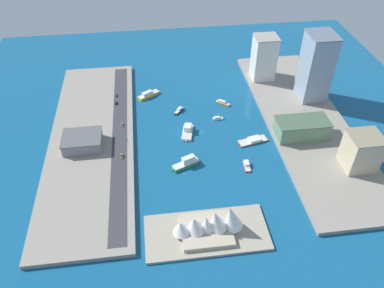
{
  "coord_description": "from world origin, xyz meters",
  "views": [
    {
      "loc": [
        42.38,
        259.57,
        209.71
      ],
      "look_at": [
        11.3,
        22.82,
        6.05
      ],
      "focal_mm": 35.7,
      "sensor_mm": 36.0,
      "label": 1
    }
  ],
  "objects_px": {
    "water_taxi_orange": "(223,103)",
    "ferry_green_doubledeck": "(186,163)",
    "opera_landmark": "(210,224)",
    "traffic_light_waterfront": "(128,141)",
    "patrol_launch_navy": "(179,110)",
    "taxi_yellow_cab": "(122,156)",
    "ferry_white_commuter": "(188,131)",
    "office_block_beige": "(361,151)",
    "tugboat_red": "(247,165)",
    "warehouse_low_gray": "(82,141)",
    "hotel_broad_white": "(264,58)",
    "van_white": "(122,125)",
    "ferry_yellow_fast": "(149,95)",
    "tower_tall_glass": "(316,67)",
    "barge_flat_brown": "(253,140)",
    "sailboat_small_white": "(218,118)",
    "terminal_long_green": "(302,128)",
    "suv_black": "(116,103)",
    "hatchback_blue": "(116,95)"
  },
  "relations": [
    {
      "from": "water_taxi_orange",
      "to": "ferry_green_doubledeck",
      "type": "distance_m",
      "value": 92.17
    },
    {
      "from": "water_taxi_orange",
      "to": "opera_landmark",
      "type": "distance_m",
      "value": 152.11
    },
    {
      "from": "traffic_light_waterfront",
      "to": "patrol_launch_navy",
      "type": "bearing_deg",
      "value": -135.19
    },
    {
      "from": "taxi_yellow_cab",
      "to": "opera_landmark",
      "type": "xyz_separation_m",
      "value": [
        -58.01,
        79.53,
        5.71
      ]
    },
    {
      "from": "opera_landmark",
      "to": "ferry_white_commuter",
      "type": "bearing_deg",
      "value": -89.19
    },
    {
      "from": "taxi_yellow_cab",
      "to": "opera_landmark",
      "type": "height_order",
      "value": "opera_landmark"
    },
    {
      "from": "office_block_beige",
      "to": "ferry_white_commuter",
      "type": "bearing_deg",
      "value": -26.08
    },
    {
      "from": "tugboat_red",
      "to": "office_block_beige",
      "type": "distance_m",
      "value": 86.77
    },
    {
      "from": "warehouse_low_gray",
      "to": "hotel_broad_white",
      "type": "bearing_deg",
      "value": -153.18
    },
    {
      "from": "van_white",
      "to": "ferry_yellow_fast",
      "type": "bearing_deg",
      "value": -117.57
    },
    {
      "from": "tower_tall_glass",
      "to": "hotel_broad_white",
      "type": "bearing_deg",
      "value": -48.14
    },
    {
      "from": "ferry_yellow_fast",
      "to": "traffic_light_waterfront",
      "type": "relative_size",
      "value": 3.51
    },
    {
      "from": "patrol_launch_navy",
      "to": "traffic_light_waterfront",
      "type": "relative_size",
      "value": 1.88
    },
    {
      "from": "barge_flat_brown",
      "to": "ferry_yellow_fast",
      "type": "bearing_deg",
      "value": -43.65
    },
    {
      "from": "sailboat_small_white",
      "to": "opera_landmark",
      "type": "height_order",
      "value": "opera_landmark"
    },
    {
      "from": "barge_flat_brown",
      "to": "van_white",
      "type": "height_order",
      "value": "van_white"
    },
    {
      "from": "terminal_long_green",
      "to": "warehouse_low_gray",
      "type": "height_order",
      "value": "terminal_long_green"
    },
    {
      "from": "office_block_beige",
      "to": "tugboat_red",
      "type": "bearing_deg",
      "value": -8.99
    },
    {
      "from": "sailboat_small_white",
      "to": "ferry_yellow_fast",
      "type": "height_order",
      "value": "sailboat_small_white"
    },
    {
      "from": "barge_flat_brown",
      "to": "taxi_yellow_cab",
      "type": "xyz_separation_m",
      "value": [
        110.66,
        9.23,
        3.32
      ]
    },
    {
      "from": "barge_flat_brown",
      "to": "ferry_white_commuter",
      "type": "bearing_deg",
      "value": -19.05
    },
    {
      "from": "opera_landmark",
      "to": "suv_black",
      "type": "bearing_deg",
      "value": -67.7
    },
    {
      "from": "van_white",
      "to": "tower_tall_glass",
      "type": "bearing_deg",
      "value": -172.38
    },
    {
      "from": "terminal_long_green",
      "to": "taxi_yellow_cab",
      "type": "xyz_separation_m",
      "value": [
        151.06,
        7.79,
        -6.93
      ]
    },
    {
      "from": "ferry_white_commuter",
      "to": "ferry_green_doubledeck",
      "type": "xyz_separation_m",
      "value": [
        5.92,
        40.76,
        0.66
      ]
    },
    {
      "from": "barge_flat_brown",
      "to": "sailboat_small_white",
      "type": "height_order",
      "value": "sailboat_small_white"
    },
    {
      "from": "tugboat_red",
      "to": "opera_landmark",
      "type": "relative_size",
      "value": 0.29
    },
    {
      "from": "ferry_white_commuter",
      "to": "traffic_light_waterfront",
      "type": "height_order",
      "value": "traffic_light_waterfront"
    },
    {
      "from": "ferry_white_commuter",
      "to": "office_block_beige",
      "type": "bearing_deg",
      "value": 153.92
    },
    {
      "from": "water_taxi_orange",
      "to": "sailboat_small_white",
      "type": "relative_size",
      "value": 1.14
    },
    {
      "from": "ferry_yellow_fast",
      "to": "tower_tall_glass",
      "type": "height_order",
      "value": "tower_tall_glass"
    },
    {
      "from": "ferry_white_commuter",
      "to": "barge_flat_brown",
      "type": "bearing_deg",
      "value": 160.95
    },
    {
      "from": "water_taxi_orange",
      "to": "tower_tall_glass",
      "type": "distance_m",
      "value": 91.9
    },
    {
      "from": "tugboat_red",
      "to": "tower_tall_glass",
      "type": "height_order",
      "value": "tower_tall_glass"
    },
    {
      "from": "ferry_white_commuter",
      "to": "tugboat_red",
      "type": "distance_m",
      "value": 63.42
    },
    {
      "from": "barge_flat_brown",
      "to": "opera_landmark",
      "type": "xyz_separation_m",
      "value": [
        52.65,
        88.76,
        9.03
      ]
    },
    {
      "from": "warehouse_low_gray",
      "to": "taxi_yellow_cab",
      "type": "bearing_deg",
      "value": 150.53
    },
    {
      "from": "opera_landmark",
      "to": "traffic_light_waterfront",
      "type": "bearing_deg",
      "value": -60.48
    },
    {
      "from": "terminal_long_green",
      "to": "warehouse_low_gray",
      "type": "relative_size",
      "value": 1.38
    },
    {
      "from": "hotel_broad_white",
      "to": "warehouse_low_gray",
      "type": "relative_size",
      "value": 1.41
    },
    {
      "from": "hatchback_blue",
      "to": "van_white",
      "type": "bearing_deg",
      "value": 96.9
    },
    {
      "from": "patrol_launch_navy",
      "to": "van_white",
      "type": "relative_size",
      "value": 2.86
    },
    {
      "from": "ferry_white_commuter",
      "to": "terminal_long_green",
      "type": "height_order",
      "value": "terminal_long_green"
    },
    {
      "from": "terminal_long_green",
      "to": "van_white",
      "type": "height_order",
      "value": "terminal_long_green"
    },
    {
      "from": "ferry_yellow_fast",
      "to": "patrol_launch_navy",
      "type": "bearing_deg",
      "value": 132.26
    },
    {
      "from": "tugboat_red",
      "to": "ferry_yellow_fast",
      "type": "height_order",
      "value": "ferry_yellow_fast"
    },
    {
      "from": "ferry_green_doubledeck",
      "to": "van_white",
      "type": "height_order",
      "value": "ferry_green_doubledeck"
    },
    {
      "from": "warehouse_low_gray",
      "to": "office_block_beige",
      "type": "bearing_deg",
      "value": 166.49
    },
    {
      "from": "warehouse_low_gray",
      "to": "ferry_green_doubledeck",
      "type": "bearing_deg",
      "value": 159.52
    },
    {
      "from": "terminal_long_green",
      "to": "suv_black",
      "type": "xyz_separation_m",
      "value": [
        157.09,
        -68.8,
        -7.01
      ]
    }
  ]
}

